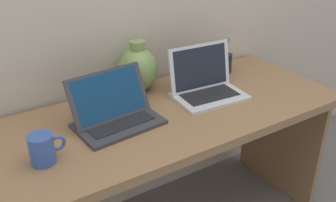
% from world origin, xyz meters
% --- Properties ---
extents(desk, '(1.59, 0.65, 0.72)m').
position_xyz_m(desk, '(0.00, 0.00, 0.57)').
color(desk, olive).
rests_on(desk, ground).
extents(laptop_left, '(0.36, 0.25, 0.20)m').
position_xyz_m(laptop_left, '(-0.23, 0.04, 0.77)').
color(laptop_left, '#333338').
rests_on(laptop_left, desk).
extents(laptop_right, '(0.33, 0.25, 0.23)m').
position_xyz_m(laptop_right, '(0.23, 0.05, 0.78)').
color(laptop_right, silver).
rests_on(laptop_right, desk).
extents(green_vase, '(0.19, 0.19, 0.24)m').
position_xyz_m(green_vase, '(0.00, 0.26, 0.82)').
color(green_vase, '#75934C').
rests_on(green_vase, desk).
extents(coffee_mug, '(0.13, 0.09, 0.11)m').
position_xyz_m(coffee_mug, '(-0.56, -0.08, 0.77)').
color(coffee_mug, '#335199').
rests_on(coffee_mug, desk).
extents(pen_cup, '(0.07, 0.07, 0.18)m').
position_xyz_m(pen_cup, '(0.49, 0.21, 0.77)').
color(pen_cup, black).
rests_on(pen_cup, desk).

